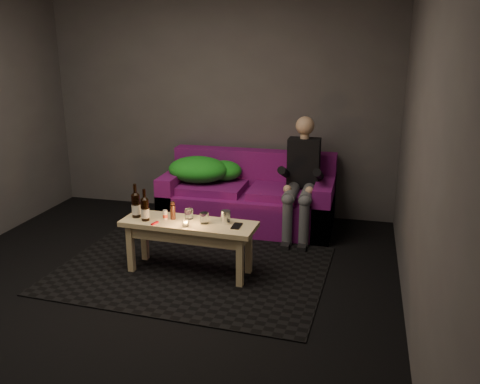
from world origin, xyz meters
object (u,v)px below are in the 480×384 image
object	(u,v)px
sofa	(249,200)
steel_cup	(226,217)
beer_bottle_b	(145,209)
beer_bottle_a	(136,205)
coffee_table	(189,231)
person	(302,176)

from	to	relation	value
sofa	steel_cup	size ratio (longest dim) A/B	16.40
beer_bottle_b	steel_cup	world-z (taller)	beer_bottle_b
beer_bottle_b	steel_cup	distance (m)	0.69
beer_bottle_a	sofa	bearing A→B (deg)	61.57
coffee_table	steel_cup	xyz separation A→B (m)	(0.32, 0.04, 0.14)
sofa	steel_cup	xyz separation A→B (m)	(0.09, -1.27, 0.25)
person	coffee_table	size ratio (longest dim) A/B	1.03
sofa	beer_bottle_a	xyz separation A→B (m)	(-0.71, -1.30, 0.30)
beer_bottle_a	coffee_table	bearing A→B (deg)	-0.47
beer_bottle_b	steel_cup	bearing A→B (deg)	8.02
steel_cup	beer_bottle_b	bearing A→B (deg)	-171.98
sofa	beer_bottle_b	distance (m)	1.51
sofa	steel_cup	world-z (taller)	sofa
sofa	person	world-z (taller)	person
sofa	beer_bottle_a	size ratio (longest dim) A/B	6.06
person	beer_bottle_a	bearing A→B (deg)	-138.15
coffee_table	steel_cup	bearing A→B (deg)	7.35
person	beer_bottle_b	xyz separation A→B (m)	(-1.18, -1.21, -0.05)
steel_cup	person	bearing A→B (deg)	66.26
coffee_table	beer_bottle_a	xyz separation A→B (m)	(-0.48, 0.00, 0.20)
sofa	steel_cup	distance (m)	1.29
beer_bottle_a	steel_cup	bearing A→B (deg)	2.65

